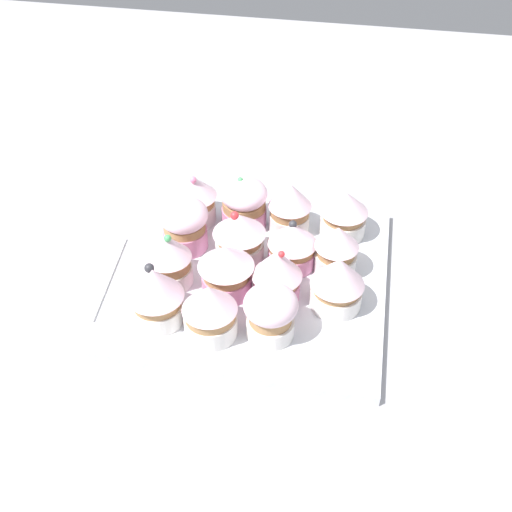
{
  "coord_description": "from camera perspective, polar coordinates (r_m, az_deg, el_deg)",
  "views": [
    {
      "loc": [
        -10.73,
        55.06,
        52.98
      ],
      "look_at": [
        0.0,
        0.0,
        4.2
      ],
      "focal_mm": 43.01,
      "sensor_mm": 36.0,
      "label": 1
    }
  ],
  "objects": [
    {
      "name": "cupcake_12",
      "position": [
        0.67,
        1.36,
        -5.26
      ],
      "size": [
        6.0,
        6.0,
        6.56
      ],
      "color": "white",
      "rests_on": "baking_tray"
    },
    {
      "name": "cupcake_4",
      "position": [
        0.75,
        7.49,
        0.63
      ],
      "size": [
        5.43,
        5.43,
        6.83
      ],
      "color": "white",
      "rests_on": "baking_tray"
    },
    {
      "name": "cupcake_8",
      "position": [
        0.71,
        7.59,
        -2.41
      ],
      "size": [
        6.3,
        6.3,
        7.07
      ],
      "color": "white",
      "rests_on": "baking_tray"
    },
    {
      "name": "cupcake_9",
      "position": [
        0.71,
        1.97,
        -1.63
      ],
      "size": [
        5.96,
        5.96,
        7.53
      ],
      "color": "pink",
      "rests_on": "baking_tray"
    },
    {
      "name": "cupcake_3",
      "position": [
        0.83,
        -5.78,
        5.42
      ],
      "size": [
        6.22,
        6.22,
        7.4
      ],
      "color": "white",
      "rests_on": "baking_tray"
    },
    {
      "name": "cupcake_11",
      "position": [
        0.74,
        -8.13,
        -0.26
      ],
      "size": [
        5.6,
        5.6,
        7.43
      ],
      "color": "white",
      "rests_on": "baking_tray"
    },
    {
      "name": "cupcake_5",
      "position": [
        0.76,
        3.39,
        1.09
      ],
      "size": [
        6.2,
        6.2,
        6.57
      ],
      "color": "pink",
      "rests_on": "baking_tray"
    },
    {
      "name": "napkin",
      "position": [
        0.82,
        -18.11,
        -1.5
      ],
      "size": [
        15.69,
        16.5,
        0.6
      ],
      "primitive_type": "cube",
      "rotation": [
        0.0,
        0.0,
        0.1
      ],
      "color": "white",
      "rests_on": "ground_plane"
    },
    {
      "name": "cupcake_2",
      "position": [
        0.82,
        -1.13,
        4.95
      ],
      "size": [
        6.28,
        6.28,
        7.08
      ],
      "color": "pink",
      "rests_on": "baking_tray"
    },
    {
      "name": "cupcake_0",
      "position": [
        0.81,
        8.19,
        3.99
      ],
      "size": [
        6.28,
        6.28,
        6.63
      ],
      "color": "white",
      "rests_on": "baking_tray"
    },
    {
      "name": "cupcake_7",
      "position": [
        0.79,
        -6.7,
        3.0
      ],
      "size": [
        6.29,
        6.29,
        7.1
      ],
      "color": "pink",
      "rests_on": "baking_tray"
    },
    {
      "name": "cupcake_6",
      "position": [
        0.76,
        -1.56,
        1.85
      ],
      "size": [
        6.65,
        6.65,
        7.42
      ],
      "color": "white",
      "rests_on": "baking_tray"
    },
    {
      "name": "ground_plane",
      "position": [
        0.78,
        -0.0,
        -3.15
      ],
      "size": [
        180.0,
        180.0,
        3.0
      ],
      "primitive_type": "cube",
      "color": "#9E9EA3"
    },
    {
      "name": "baking_tray",
      "position": [
        0.77,
        -0.0,
        -2.03
      ],
      "size": [
        31.98,
        31.98,
        1.2
      ],
      "color": "silver",
      "rests_on": "ground_plane"
    },
    {
      "name": "cupcake_10",
      "position": [
        0.72,
        -2.79,
        -1.12
      ],
      "size": [
        6.7,
        6.7,
        6.9
      ],
      "color": "pink",
      "rests_on": "baking_tray"
    },
    {
      "name": "cupcake_14",
      "position": [
        0.69,
        -9.3,
        -3.5
      ],
      "size": [
        6.36,
        6.36,
        8.01
      ],
      "color": "white",
      "rests_on": "baking_tray"
    },
    {
      "name": "cupcake_13",
      "position": [
        0.67,
        -4.32,
        -5.06
      ],
      "size": [
        6.12,
        6.12,
        7.1
      ],
      "color": "white",
      "rests_on": "baking_tray"
    },
    {
      "name": "cupcake_1",
      "position": [
        0.81,
        3.18,
        4.6
      ],
      "size": [
        5.74,
        5.74,
        7.32
      ],
      "color": "white",
      "rests_on": "baking_tray"
    }
  ]
}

